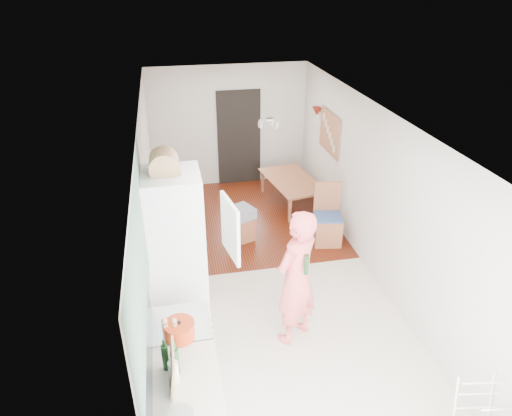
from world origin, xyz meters
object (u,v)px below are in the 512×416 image
object	(u,v)px
dining_chair	(328,216)
stool	(242,228)
person	(297,267)

from	to	relation	value
dining_chair	stool	bearing A→B (deg)	174.42
person	dining_chair	xyz separation A→B (m)	(1.14, 2.03, -0.53)
person	dining_chair	size ratio (longest dim) A/B	2.03
person	stool	world-z (taller)	person
person	stool	bearing A→B (deg)	-120.38
dining_chair	stool	size ratio (longest dim) A/B	2.31
dining_chair	person	bearing A→B (deg)	-109.79
person	dining_chair	bearing A→B (deg)	-155.66
person	dining_chair	world-z (taller)	person
dining_chair	stool	distance (m)	1.47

